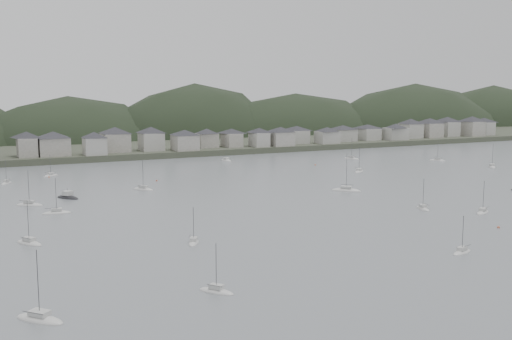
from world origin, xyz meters
TOP-DOWN VIEW (x-y plane):
  - ground at (0.00, 0.00)m, footprint 900.00×900.00m
  - far_shore_land at (0.00, 295.00)m, footprint 900.00×250.00m
  - forested_ridge at (4.83, 269.40)m, footprint 851.55×103.94m
  - waterfront_town at (50.59, 183.34)m, footprint 451.48×28.46m
  - sailboat_lead at (-37.07, 86.37)m, footprint 6.94×7.95m
  - moored_fleet at (-15.32, 64.19)m, footprint 241.75×178.55m
  - motor_launch_far at (-62.59, 81.49)m, footprint 7.47×8.90m
  - mooring_buoys at (-18.40, 74.65)m, footprint 130.17×138.26m

SIDE VIEW (x-z plane):
  - forested_ridge at x=4.83m, z-range -62.57..40.00m
  - ground at x=0.00m, z-range 0.00..0.00m
  - mooring_buoys at x=-18.40m, z-range -0.20..0.50m
  - moored_fleet at x=-15.32m, z-range -6.65..7.00m
  - sailboat_lead at x=-37.07m, z-range -5.33..5.68m
  - motor_launch_far at x=-62.59m, z-range -1.74..2.31m
  - far_shore_land at x=0.00m, z-range 0.00..3.00m
  - waterfront_town at x=50.59m, z-range 2.20..15.12m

